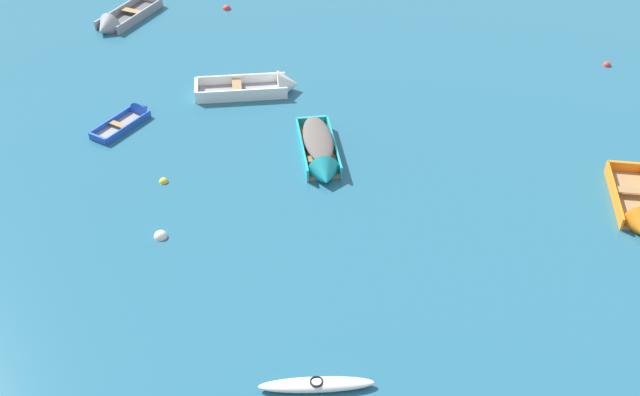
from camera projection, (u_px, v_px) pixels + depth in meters
name	position (u px, v px, depth m)	size (l,w,h in m)	color
kayak_white_cluster_inner	(317.00, 385.00, 21.12)	(3.27, 0.74, 0.31)	white
rowboat_grey_near_right	(116.00, 23.00, 39.64)	(3.11, 4.78, 1.33)	#4C4C51
rowboat_orange_cluster_outer	(637.00, 214.00, 27.03)	(1.80, 4.28, 1.24)	#99754C
rowboat_turquoise_back_row_center	(320.00, 154.00, 29.70)	(1.96, 4.52, 1.23)	#99754C
rowboat_white_midfield_left	(267.00, 87.00, 34.22)	(4.75, 2.01, 1.34)	gray
rowboat_blue_back_row_left	(134.00, 116.00, 32.47)	(2.34, 3.09, 0.90)	gray
mooring_buoy_near_foreground	(164.00, 182.00, 28.91)	(0.34, 0.34, 0.34)	yellow
mooring_buoy_between_boats_left	(227.00, 9.00, 41.56)	(0.44, 0.44, 0.44)	red
mooring_buoy_central	(607.00, 66.00, 36.36)	(0.37, 0.37, 0.37)	red
mooring_buoy_between_boats_right	(161.00, 237.00, 26.36)	(0.47, 0.47, 0.47)	silver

